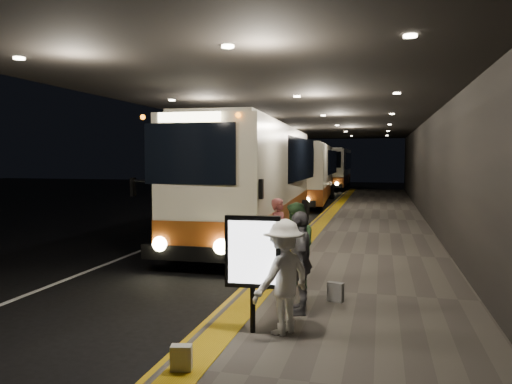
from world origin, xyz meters
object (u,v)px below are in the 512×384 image
at_px(passenger_waiting_white, 282,276).
at_px(info_sign, 253,254).
at_px(passenger_waiting_green, 296,246).
at_px(bag_plain, 181,358).
at_px(coach_third, 335,170).
at_px(coach_second, 309,176).
at_px(passenger_waiting_grey, 300,262).
at_px(stanchion_post, 267,262).
at_px(passenger_boarding, 279,233).
at_px(bag_polka, 335,292).
at_px(coach_main, 255,185).

distance_m(passenger_waiting_white, info_sign, 0.56).
distance_m(passenger_waiting_green, bag_plain, 4.32).
bearing_deg(coach_third, passenger_waiting_white, -86.67).
bearing_deg(passenger_waiting_green, coach_third, 143.07).
distance_m(coach_second, passenger_waiting_white, 22.97).
relative_size(coach_second, bag_plain, 34.98).
height_order(passenger_waiting_green, passenger_waiting_grey, same).
xyz_separation_m(coach_third, stanchion_post, (2.02, -36.63, -0.98)).
bearing_deg(bag_plain, coach_third, 92.58).
bearing_deg(passenger_boarding, info_sign, -158.52).
xyz_separation_m(passenger_boarding, bag_polka, (1.58, -2.60, -0.66)).
bearing_deg(passenger_waiting_grey, info_sign, -36.99).
distance_m(coach_third, passenger_waiting_green, 36.50).
xyz_separation_m(coach_third, bag_plain, (1.83, -40.60, -1.38)).
xyz_separation_m(passenger_waiting_green, passenger_waiting_white, (0.21, -2.56, -0.01)).
bearing_deg(coach_third, passenger_waiting_grey, -86.40).
bearing_deg(bag_plain, coach_second, 94.44).
relative_size(passenger_boarding, passenger_waiting_white, 0.97).
bearing_deg(coach_second, passenger_waiting_white, -86.16).
bearing_deg(coach_third, passenger_boarding, -87.71).
distance_m(passenger_boarding, bag_plain, 6.12).
bearing_deg(passenger_waiting_white, coach_second, -141.56).
bearing_deg(passenger_waiting_white, info_sign, -45.33).
bearing_deg(info_sign, coach_third, 89.54).
relative_size(passenger_waiting_grey, info_sign, 0.98).
xyz_separation_m(coach_second, info_sign, (2.41, -22.89, -0.34)).
relative_size(passenger_waiting_grey, stanchion_post, 1.56).
xyz_separation_m(coach_main, passenger_waiting_grey, (2.98, -8.57, -0.82)).
relative_size(passenger_boarding, stanchion_post, 1.49).
height_order(coach_second, passenger_waiting_grey, coach_second).
relative_size(coach_second, stanchion_post, 10.17).
relative_size(passenger_waiting_white, bag_plain, 5.32).
height_order(coach_third, passenger_waiting_white, coach_third).
height_order(coach_third, passenger_waiting_grey, coach_third).
bearing_deg(coach_third, passenger_waiting_green, -86.72).
distance_m(coach_third, info_sign, 39.14).
bearing_deg(coach_second, passenger_waiting_green, -85.87).
bearing_deg(passenger_waiting_grey, coach_second, 176.16).
distance_m(coach_third, bag_polka, 37.30).
xyz_separation_m(coach_second, passenger_waiting_white, (2.84, -22.79, -0.68)).
bearing_deg(bag_polka, coach_second, 99.43).
distance_m(passenger_waiting_green, stanchion_post, 0.67).
bearing_deg(passenger_waiting_grey, passenger_waiting_green, -179.80).
xyz_separation_m(passenger_waiting_green, passenger_waiting_grey, (0.32, -1.53, 0.00)).
relative_size(passenger_waiting_green, passenger_waiting_grey, 1.00).
relative_size(coach_third, passenger_boarding, 6.74).
xyz_separation_m(coach_main, passenger_waiting_white, (2.87, -9.59, -0.83)).
bearing_deg(coach_third, info_sign, -87.31).
relative_size(passenger_waiting_white, info_sign, 0.97).
height_order(passenger_boarding, stanchion_post, passenger_boarding).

